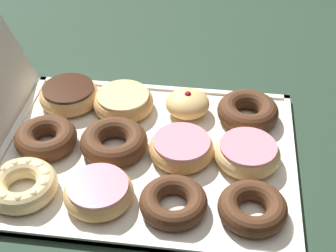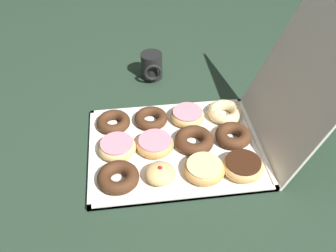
# 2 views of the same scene
# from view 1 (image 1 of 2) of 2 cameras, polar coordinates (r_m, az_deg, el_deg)

# --- Properties ---
(ground_plane) EXTENTS (3.00, 3.00, 0.00)m
(ground_plane) POSITION_cam_1_polar(r_m,az_deg,el_deg) (0.90, -2.41, -3.56)
(ground_plane) COLOR #233828
(donut_box) EXTENTS (0.41, 0.53, 0.01)m
(donut_box) POSITION_cam_1_polar(r_m,az_deg,el_deg) (0.90, -2.42, -3.31)
(donut_box) COLOR silver
(donut_box) RESTS_ON ground
(chocolate_cake_ring_donut_0) EXTENTS (0.11, 0.11, 0.03)m
(chocolate_cake_ring_donut_0) POSITION_cam_1_polar(r_m,az_deg,el_deg) (0.79, 9.74, -9.31)
(chocolate_cake_ring_donut_0) COLOR #472816
(chocolate_cake_ring_donut_0) RESTS_ON donut_box
(pink_frosted_donut_1) EXTENTS (0.12, 0.12, 0.04)m
(pink_frosted_donut_1) POSITION_cam_1_polar(r_m,az_deg,el_deg) (0.87, 9.16, -2.99)
(pink_frosted_donut_1) COLOR #E5B770
(pink_frosted_donut_1) RESTS_ON donut_box
(chocolate_cake_ring_donut_2) EXTENTS (0.12, 0.12, 0.04)m
(chocolate_cake_ring_donut_2) POSITION_cam_1_polar(r_m,az_deg,el_deg) (0.96, 9.20, 1.69)
(chocolate_cake_ring_donut_2) COLOR #472816
(chocolate_cake_ring_donut_2) RESTS_ON donut_box
(chocolate_cake_ring_donut_3) EXTENTS (0.11, 0.11, 0.03)m
(chocolate_cake_ring_donut_3) POSITION_cam_1_polar(r_m,az_deg,el_deg) (0.79, 0.63, -8.78)
(chocolate_cake_ring_donut_3) COLOR #472816
(chocolate_cake_ring_donut_3) RESTS_ON donut_box
(pink_frosted_donut_4) EXTENTS (0.12, 0.12, 0.04)m
(pink_frosted_donut_4) POSITION_cam_1_polar(r_m,az_deg,el_deg) (0.87, 1.56, -2.66)
(pink_frosted_donut_4) COLOR tan
(pink_frosted_donut_4) RESTS_ON donut_box
(jelly_filled_donut_5) EXTENTS (0.09, 0.09, 0.05)m
(jelly_filled_donut_5) POSITION_cam_1_polar(r_m,az_deg,el_deg) (0.96, 2.27, 2.62)
(jelly_filled_donut_5) COLOR #E5B770
(jelly_filled_donut_5) RESTS_ON donut_box
(pink_frosted_donut_6) EXTENTS (0.11, 0.11, 0.04)m
(pink_frosted_donut_6) POSITION_cam_1_polar(r_m,az_deg,el_deg) (0.81, -8.03, -7.55)
(pink_frosted_donut_6) COLOR tan
(pink_frosted_donut_6) RESTS_ON donut_box
(chocolate_cake_ring_donut_7) EXTENTS (0.12, 0.12, 0.04)m
(chocolate_cake_ring_donut_7) POSITION_cam_1_polar(r_m,az_deg,el_deg) (0.89, -6.20, -1.64)
(chocolate_cake_ring_donut_7) COLOR #472816
(chocolate_cake_ring_donut_7) RESTS_ON donut_box
(glazed_ring_donut_8) EXTENTS (0.12, 0.12, 0.04)m
(glazed_ring_donut_8) POSITION_cam_1_polar(r_m,az_deg,el_deg) (0.98, -5.19, 2.83)
(glazed_ring_donut_8) COLOR tan
(glazed_ring_donut_8) RESTS_ON donut_box
(cruller_donut_9) EXTENTS (0.12, 0.12, 0.04)m
(cruller_donut_9) POSITION_cam_1_polar(r_m,az_deg,el_deg) (0.84, -16.54, -6.51)
(cruller_donut_9) COLOR #EACC8C
(cruller_donut_9) RESTS_ON donut_box
(chocolate_cake_ring_donut_10) EXTENTS (0.11, 0.11, 0.04)m
(chocolate_cake_ring_donut_10) POSITION_cam_1_polar(r_m,az_deg,el_deg) (0.92, -13.93, -1.36)
(chocolate_cake_ring_donut_10) COLOR #472816
(chocolate_cake_ring_donut_10) RESTS_ON donut_box
(chocolate_frosted_donut_11) EXTENTS (0.12, 0.12, 0.04)m
(chocolate_frosted_donut_11) POSITION_cam_1_polar(r_m,az_deg,el_deg) (1.01, -11.36, 3.53)
(chocolate_frosted_donut_11) COLOR tan
(chocolate_frosted_donut_11) RESTS_ON donut_box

